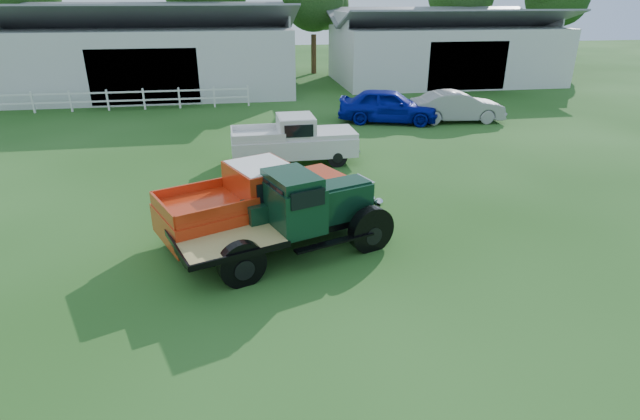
{
  "coord_description": "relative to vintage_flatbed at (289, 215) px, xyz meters",
  "views": [
    {
      "loc": [
        -1.74,
        -10.35,
        6.08
      ],
      "look_at": [
        0.2,
        1.2,
        1.05
      ],
      "focal_mm": 28.0,
      "sensor_mm": 36.0,
      "label": 1
    }
  ],
  "objects": [
    {
      "name": "tree_b",
      "position": [
        -3.38,
        33.01,
        4.68
      ],
      "size": [
        6.9,
        6.9,
        11.5
      ],
      "primitive_type": null,
      "color": "black",
      "rests_on": "ground"
    },
    {
      "name": "shed_left",
      "position": [
        -6.38,
        25.01,
        1.73
      ],
      "size": [
        18.8,
        10.2,
        5.6
      ],
      "primitive_type": null,
      "color": "#B0B0AF",
      "rests_on": "ground"
    },
    {
      "name": "vintage_flatbed",
      "position": [
        0.0,
        0.0,
        0.0
      ],
      "size": [
        5.79,
        3.82,
        2.13
      ],
      "primitive_type": null,
      "rotation": [
        0.0,
        0.0,
        0.34
      ],
      "color": "#0E311F",
      "rests_on": "ground"
    },
    {
      "name": "fence_rail",
      "position": [
        -7.38,
        19.01,
        -0.47
      ],
      "size": [
        14.2,
        0.16,
        1.2
      ],
      "primitive_type": null,
      "color": "white",
      "rests_on": "ground"
    },
    {
      "name": "misc_car_grey",
      "position": [
        10.26,
        13.12,
        -0.29
      ],
      "size": [
        4.86,
        2.04,
        1.56
      ],
      "primitive_type": "imported",
      "rotation": [
        0.0,
        0.0,
        1.49
      ],
      "color": "gray",
      "rests_on": "ground"
    },
    {
      "name": "white_pickup",
      "position": [
        1.0,
        7.5,
        -0.15
      ],
      "size": [
        5.04,
        2.03,
        1.84
      ],
      "primitive_type": null,
      "rotation": [
        0.0,
        0.0,
        0.02
      ],
      "color": "silver",
      "rests_on": "ground"
    },
    {
      "name": "red_pickup",
      "position": [
        -0.68,
        1.29,
        -0.06
      ],
      "size": [
        5.89,
        4.14,
        2.01
      ],
      "primitive_type": null,
      "rotation": [
        0.0,
        0.0,
        0.41
      ],
      "color": "red",
      "rests_on": "ground"
    },
    {
      "name": "tree_c",
      "position": [
        5.62,
        32.01,
        3.43
      ],
      "size": [
        5.4,
        5.4,
        9.0
      ],
      "primitive_type": null,
      "color": "black",
      "rests_on": "ground"
    },
    {
      "name": "tree_d",
      "position": [
        18.62,
        33.01,
        3.93
      ],
      "size": [
        6.0,
        6.0,
        10.0
      ],
      "primitive_type": null,
      "color": "black",
      "rests_on": "ground"
    },
    {
      "name": "misc_car_blue",
      "position": [
        6.65,
        13.56,
        -0.2
      ],
      "size": [
        5.49,
        3.53,
        1.74
      ],
      "primitive_type": "imported",
      "rotation": [
        0.0,
        0.0,
        1.26
      ],
      "color": "#030F91",
      "rests_on": "ground"
    },
    {
      "name": "tree_a",
      "position": [
        -17.38,
        32.01,
        4.18
      ],
      "size": [
        6.3,
        6.3,
        10.5
      ],
      "primitive_type": null,
      "color": "black",
      "rests_on": "ground"
    },
    {
      "name": "shed_right",
      "position": [
        14.62,
        26.01,
        1.53
      ],
      "size": [
        16.8,
        9.2,
        5.2
      ],
      "primitive_type": null,
      "color": "#B0B0AF",
      "rests_on": "ground"
    },
    {
      "name": "ground",
      "position": [
        0.62,
        -0.99,
        -1.07
      ],
      "size": [
        120.0,
        120.0,
        0.0
      ],
      "primitive_type": "plane",
      "color": "#133C0B"
    },
    {
      "name": "tree_e",
      "position": [
        26.62,
        31.01,
        3.68
      ],
      "size": [
        5.7,
        5.7,
        9.5
      ],
      "primitive_type": null,
      "color": "black",
      "rests_on": "ground"
    }
  ]
}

